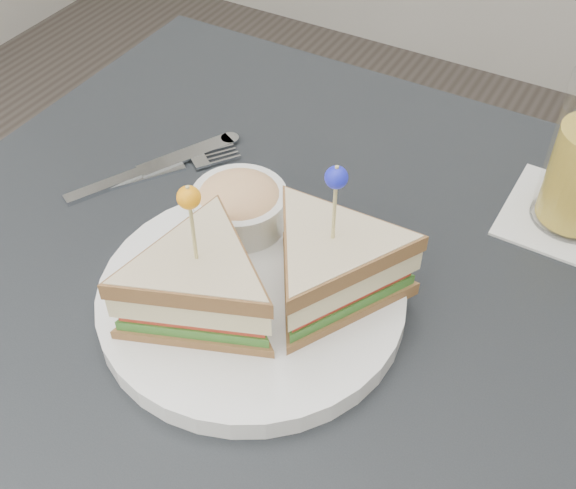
# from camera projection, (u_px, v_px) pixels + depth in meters

# --- Properties ---
(table) EXTENTS (0.80, 0.80, 0.75)m
(table) POSITION_uv_depth(u_px,v_px,m) (275.00, 334.00, 0.75)
(table) COLOR black
(table) RESTS_ON ground
(plate_meal) EXTENTS (0.34, 0.32, 0.17)m
(plate_meal) POSITION_uv_depth(u_px,v_px,m) (260.00, 273.00, 0.64)
(plate_meal) COLOR white
(plate_meal) RESTS_ON table
(cutlery_fork) EXTENTS (0.12, 0.16, 0.01)m
(cutlery_fork) POSITION_uv_depth(u_px,v_px,m) (169.00, 169.00, 0.81)
(cutlery_fork) COLOR white
(cutlery_fork) RESTS_ON table
(cutlery_knife) EXTENTS (0.11, 0.20, 0.01)m
(cutlery_knife) POSITION_uv_depth(u_px,v_px,m) (148.00, 170.00, 0.81)
(cutlery_knife) COLOR silver
(cutlery_knife) RESTS_ON table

